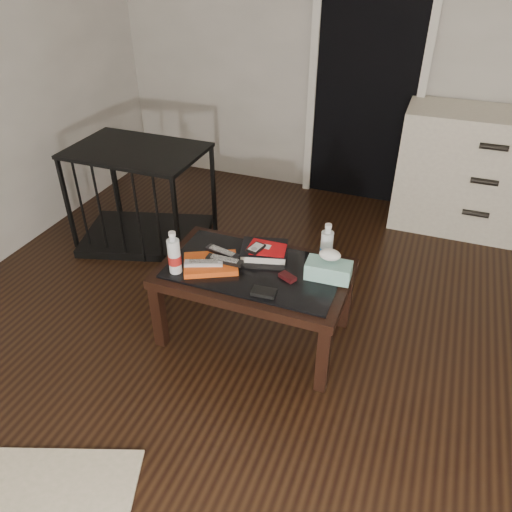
{
  "coord_description": "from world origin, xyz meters",
  "views": [
    {
      "loc": [
        0.21,
        -1.52,
        1.98
      ],
      "look_at": [
        -0.55,
        0.48,
        0.55
      ],
      "focal_mm": 35.0,
      "sensor_mm": 36.0,
      "label": 1
    }
  ],
  "objects_px": {
    "textbook": "(264,251)",
    "water_bottle_left": "(174,252)",
    "pet_crate": "(144,212)",
    "water_bottle_right": "(327,244)",
    "tissue_box": "(328,270)",
    "coffee_table": "(255,278)",
    "dresser": "(483,174)"
  },
  "relations": [
    {
      "from": "coffee_table",
      "to": "dresser",
      "type": "relative_size",
      "value": 0.83
    },
    {
      "from": "textbook",
      "to": "water_bottle_right",
      "type": "bearing_deg",
      "value": -8.69
    },
    {
      "from": "dresser",
      "to": "water_bottle_left",
      "type": "distance_m",
      "value": 2.43
    },
    {
      "from": "water_bottle_left",
      "to": "tissue_box",
      "type": "distance_m",
      "value": 0.79
    },
    {
      "from": "dresser",
      "to": "pet_crate",
      "type": "relative_size",
      "value": 1.17
    },
    {
      "from": "water_bottle_left",
      "to": "tissue_box",
      "type": "bearing_deg",
      "value": 16.95
    },
    {
      "from": "dresser",
      "to": "water_bottle_right",
      "type": "distance_m",
      "value": 1.75
    },
    {
      "from": "coffee_table",
      "to": "tissue_box",
      "type": "distance_m",
      "value": 0.4
    },
    {
      "from": "coffee_table",
      "to": "water_bottle_right",
      "type": "height_order",
      "value": "water_bottle_right"
    },
    {
      "from": "pet_crate",
      "to": "water_bottle_right",
      "type": "height_order",
      "value": "pet_crate"
    },
    {
      "from": "dresser",
      "to": "water_bottle_left",
      "type": "xyz_separation_m",
      "value": [
        -1.5,
        -1.91,
        0.13
      ]
    },
    {
      "from": "water_bottle_left",
      "to": "water_bottle_right",
      "type": "height_order",
      "value": "same"
    },
    {
      "from": "tissue_box",
      "to": "textbook",
      "type": "bearing_deg",
      "value": 164.25
    },
    {
      "from": "coffee_table",
      "to": "tissue_box",
      "type": "height_order",
      "value": "tissue_box"
    },
    {
      "from": "textbook",
      "to": "water_bottle_left",
      "type": "xyz_separation_m",
      "value": [
        -0.38,
        -0.32,
        0.1
      ]
    },
    {
      "from": "coffee_table",
      "to": "pet_crate",
      "type": "bearing_deg",
      "value": 148.74
    },
    {
      "from": "coffee_table",
      "to": "pet_crate",
      "type": "relative_size",
      "value": 0.97
    },
    {
      "from": "water_bottle_left",
      "to": "coffee_table",
      "type": "bearing_deg",
      "value": 25.14
    },
    {
      "from": "dresser",
      "to": "textbook",
      "type": "distance_m",
      "value": 1.95
    },
    {
      "from": "water_bottle_left",
      "to": "water_bottle_right",
      "type": "distance_m",
      "value": 0.79
    },
    {
      "from": "tissue_box",
      "to": "pet_crate",
      "type": "bearing_deg",
      "value": 154.65
    },
    {
      "from": "coffee_table",
      "to": "textbook",
      "type": "xyz_separation_m",
      "value": [
        0.0,
        0.14,
        0.09
      ]
    },
    {
      "from": "coffee_table",
      "to": "tissue_box",
      "type": "xyz_separation_m",
      "value": [
        0.38,
        0.06,
        0.11
      ]
    },
    {
      "from": "coffee_table",
      "to": "water_bottle_right",
      "type": "bearing_deg",
      "value": 27.99
    },
    {
      "from": "textbook",
      "to": "water_bottle_left",
      "type": "relative_size",
      "value": 1.05
    },
    {
      "from": "textbook",
      "to": "water_bottle_left",
      "type": "distance_m",
      "value": 0.5
    },
    {
      "from": "coffee_table",
      "to": "water_bottle_left",
      "type": "bearing_deg",
      "value": -154.86
    },
    {
      "from": "water_bottle_left",
      "to": "water_bottle_right",
      "type": "relative_size",
      "value": 1.0
    },
    {
      "from": "textbook",
      "to": "water_bottle_left",
      "type": "bearing_deg",
      "value": -154.58
    },
    {
      "from": "pet_crate",
      "to": "tissue_box",
      "type": "relative_size",
      "value": 4.49
    },
    {
      "from": "textbook",
      "to": "dresser",
      "type": "bearing_deg",
      "value": 39.94
    },
    {
      "from": "dresser",
      "to": "pet_crate",
      "type": "height_order",
      "value": "dresser"
    }
  ]
}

